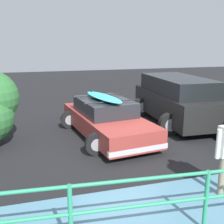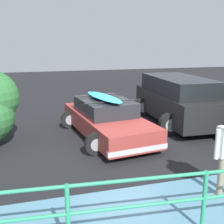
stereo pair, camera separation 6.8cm
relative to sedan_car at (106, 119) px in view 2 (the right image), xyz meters
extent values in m
cube|color=black|center=(-0.39, 0.51, -0.58)|extent=(44.00, 44.00, 0.02)
cube|color=#9E3833|center=(-0.01, 0.04, -0.12)|extent=(2.23, 4.49, 0.55)
cube|color=#23262B|center=(0.02, -0.13, 0.38)|extent=(1.74, 2.24, 0.46)
cube|color=silver|center=(-0.28, 2.13, -0.28)|extent=(1.71, 0.32, 0.14)
cube|color=silver|center=(0.27, -2.05, -0.28)|extent=(1.71, 0.32, 0.14)
cylinder|color=black|center=(-1.03, 1.25, -0.26)|extent=(0.63, 0.18, 0.63)
cylinder|color=#99999E|center=(-1.03, 1.25, -0.26)|extent=(0.34, 0.19, 0.34)
cylinder|color=black|center=(0.67, 1.48, -0.26)|extent=(0.63, 0.18, 0.63)
cylinder|color=#99999E|center=(0.67, 1.48, -0.26)|extent=(0.34, 0.19, 0.34)
cylinder|color=black|center=(-0.68, -1.39, -0.26)|extent=(0.63, 0.18, 0.63)
cylinder|color=#99999E|center=(-0.68, -1.39, -0.26)|extent=(0.34, 0.19, 0.34)
cylinder|color=black|center=(1.02, -1.17, -0.26)|extent=(0.63, 0.18, 0.63)
cylinder|color=#99999E|center=(1.02, -1.17, -0.26)|extent=(0.34, 0.19, 0.34)
cylinder|color=black|center=(-0.06, 0.44, 0.65)|extent=(1.75, 0.26, 0.03)
cylinder|color=black|center=(0.09, -0.69, 0.65)|extent=(1.75, 0.26, 0.03)
ellipsoid|color=#33B7D6|center=(0.07, -0.06, 0.71)|extent=(0.99, 2.27, 0.09)
cone|color=black|center=(0.25, -0.92, 0.82)|extent=(0.10, 0.10, 0.14)
cube|color=black|center=(-2.93, -0.73, 0.12)|extent=(1.90, 4.36, 0.91)
cube|color=black|center=(-2.93, -0.73, 0.86)|extent=(1.73, 3.41, 0.58)
cylinder|color=black|center=(-3.00, -2.98, 0.22)|extent=(0.68, 0.20, 0.68)
cylinder|color=black|center=(-3.79, 0.59, -0.20)|extent=(0.75, 0.22, 0.75)
cylinder|color=#99999E|center=(-3.79, 0.59, -0.20)|extent=(0.41, 0.23, 0.41)
cylinder|color=black|center=(-1.99, 0.54, -0.20)|extent=(0.75, 0.22, 0.75)
cylinder|color=#99999E|center=(-1.99, 0.54, -0.20)|extent=(0.41, 0.23, 0.41)
cylinder|color=black|center=(-3.87, -1.99, -0.20)|extent=(0.75, 0.22, 0.75)
cylinder|color=#99999E|center=(-3.87, -1.99, -0.20)|extent=(0.41, 0.23, 0.41)
cylinder|color=black|center=(-2.07, -2.05, -0.20)|extent=(0.75, 0.22, 0.75)
cylinder|color=#99999E|center=(-2.07, -2.05, -0.20)|extent=(0.41, 0.23, 0.41)
cylinder|color=gray|center=(-1.24, 4.15, -0.16)|extent=(0.12, 0.12, 0.82)
cylinder|color=silver|center=(-1.07, 4.17, 0.53)|extent=(0.09, 0.09, 0.58)
cylinder|color=#2D9366|center=(-0.29, 4.99, -0.05)|extent=(0.07, 0.07, 1.04)
cylinder|color=#2D9366|center=(1.84, 4.83, -0.05)|extent=(0.07, 0.07, 1.04)
camera|label=1|loc=(2.26, 8.40, 2.40)|focal=45.00mm
camera|label=2|loc=(2.19, 8.41, 2.40)|focal=45.00mm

